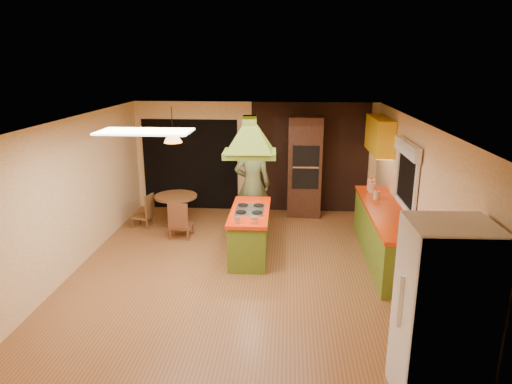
# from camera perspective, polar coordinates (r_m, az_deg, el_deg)

# --- Properties ---
(ground) EXTENTS (6.50, 6.50, 0.00)m
(ground) POSITION_cam_1_polar(r_m,az_deg,el_deg) (7.79, -1.95, -9.57)
(ground) COLOR #985D31
(ground) RESTS_ON ground
(room_walls) EXTENTS (5.50, 6.50, 6.50)m
(room_walls) POSITION_cam_1_polar(r_m,az_deg,el_deg) (7.34, -2.04, -0.73)
(room_walls) COLOR #FDE4B6
(room_walls) RESTS_ON ground
(ceiling_plane) EXTENTS (6.50, 6.50, 0.00)m
(ceiling_plane) POSITION_cam_1_polar(r_m,az_deg,el_deg) (7.08, -2.14, 9.00)
(ceiling_plane) COLOR silver
(ceiling_plane) RESTS_ON room_walls
(brick_panel) EXTENTS (2.64, 0.03, 2.50)m
(brick_panel) POSITION_cam_1_polar(r_m,az_deg,el_deg) (10.44, 6.72, 4.24)
(brick_panel) COLOR #381E14
(brick_panel) RESTS_ON ground
(nook_opening) EXTENTS (2.20, 0.03, 2.10)m
(nook_opening) POSITION_cam_1_polar(r_m,az_deg,el_deg) (10.72, -8.19, 3.39)
(nook_opening) COLOR black
(nook_opening) RESTS_ON ground
(right_counter) EXTENTS (0.62, 3.05, 0.92)m
(right_counter) POSITION_cam_1_polar(r_m,az_deg,el_deg) (8.29, 15.63, -5.08)
(right_counter) COLOR olive
(right_counter) RESTS_ON ground
(upper_cabinets) EXTENTS (0.34, 1.40, 0.70)m
(upper_cabinets) POSITION_cam_1_polar(r_m,az_deg,el_deg) (9.47, 15.18, 6.88)
(upper_cabinets) COLOR yellow
(upper_cabinets) RESTS_ON room_walls
(window_right) EXTENTS (0.12, 1.35, 1.06)m
(window_right) POSITION_cam_1_polar(r_m,az_deg,el_deg) (7.80, 18.40, 3.41)
(window_right) COLOR black
(window_right) RESTS_ON room_walls
(fluor_panel) EXTENTS (1.20, 0.60, 0.03)m
(fluor_panel) POSITION_cam_1_polar(r_m,az_deg,el_deg) (6.14, -13.73, 7.34)
(fluor_panel) COLOR white
(fluor_panel) RESTS_ON ceiling_plane
(kitchen_island) EXTENTS (0.69, 1.69, 0.86)m
(kitchen_island) POSITION_cam_1_polar(r_m,az_deg,el_deg) (8.16, -0.75, -5.05)
(kitchen_island) COLOR #5E741D
(kitchen_island) RESTS_ON ground
(range_hood) EXTENTS (0.91, 0.67, 0.78)m
(range_hood) POSITION_cam_1_polar(r_m,az_deg,el_deg) (7.70, -0.80, 7.75)
(range_hood) COLOR olive
(range_hood) RESTS_ON ceiling_plane
(man) EXTENTS (0.73, 0.50, 1.97)m
(man) POSITION_cam_1_polar(r_m,az_deg,el_deg) (9.12, -0.44, 0.91)
(man) COLOR #484F2A
(man) RESTS_ON ground
(refrigerator) EXTENTS (0.81, 0.77, 1.93)m
(refrigerator) POSITION_cam_1_polar(r_m,az_deg,el_deg) (4.96, 22.26, -14.23)
(refrigerator) COLOR white
(refrigerator) RESTS_ON ground
(wall_oven) EXTENTS (0.76, 0.63, 2.22)m
(wall_oven) POSITION_cam_1_polar(r_m,az_deg,el_deg) (10.19, 6.17, 3.17)
(wall_oven) COLOR #4A2617
(wall_oven) RESTS_ON ground
(dining_table) EXTENTS (0.88, 0.88, 0.67)m
(dining_table) POSITION_cam_1_polar(r_m,az_deg,el_deg) (9.74, -9.94, -1.54)
(dining_table) COLOR brown
(dining_table) RESTS_ON ground
(chair_left) EXTENTS (0.45, 0.45, 0.70)m
(chair_left) POSITION_cam_1_polar(r_m,az_deg,el_deg) (9.87, -13.99, -2.24)
(chair_left) COLOR brown
(chair_left) RESTS_ON ground
(chair_near) EXTENTS (0.44, 0.44, 0.75)m
(chair_near) POSITION_cam_1_polar(r_m,az_deg,el_deg) (9.11, -9.35, -3.35)
(chair_near) COLOR brown
(chair_near) RESTS_ON ground
(pendant_lamp) EXTENTS (0.47, 0.47, 0.24)m
(pendant_lamp) POSITION_cam_1_polar(r_m,az_deg,el_deg) (9.41, -10.36, 6.82)
(pendant_lamp) COLOR #FF9E3F
(pendant_lamp) RESTS_ON ceiling_plane
(canister_large) EXTENTS (0.19, 0.19, 0.22)m
(canister_large) POSITION_cam_1_polar(r_m,az_deg,el_deg) (9.23, 14.19, 0.89)
(canister_large) COLOR beige
(canister_large) RESTS_ON right_counter
(canister_medium) EXTENTS (0.14, 0.14, 0.19)m
(canister_medium) POSITION_cam_1_polar(r_m,az_deg,el_deg) (9.10, 14.33, 0.54)
(canister_medium) COLOR beige
(canister_medium) RESTS_ON right_counter
(canister_small) EXTENTS (0.16, 0.16, 0.16)m
(canister_small) POSITION_cam_1_polar(r_m,az_deg,el_deg) (8.65, 14.85, -0.38)
(canister_small) COLOR beige
(canister_small) RESTS_ON right_counter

